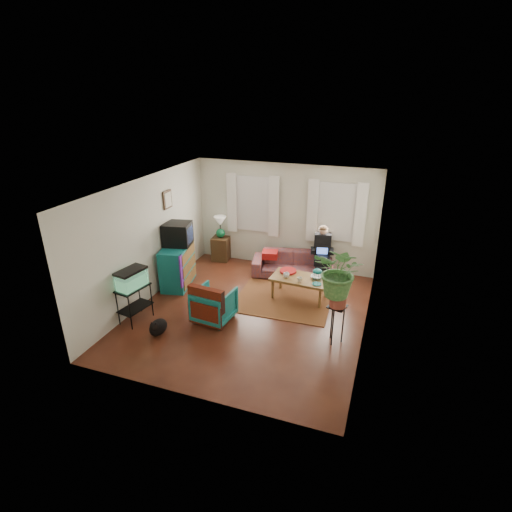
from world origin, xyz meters
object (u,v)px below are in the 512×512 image
at_px(plant_stand, 336,324).
at_px(aquarium_stand, 135,304).
at_px(dresser, 178,266).
at_px(armchair, 214,303).
at_px(sofa, 293,260).
at_px(side_table, 221,248).
at_px(coffee_table, 299,288).

bearing_deg(plant_stand, aquarium_stand, -171.44).
xyz_separation_m(dresser, armchair, (1.42, -1.10, -0.11)).
height_order(sofa, armchair, sofa).
distance_m(dresser, plant_stand, 3.93).
relative_size(side_table, aquarium_stand, 0.86).
bearing_deg(aquarium_stand, dresser, 99.74).
bearing_deg(dresser, coffee_table, -5.96).
bearing_deg(sofa, coffee_table, -80.61).
bearing_deg(side_table, sofa, -7.35).
distance_m(side_table, dresser, 1.70).
bearing_deg(armchair, coffee_table, -128.47).
height_order(side_table, coffee_table, side_table).
relative_size(dresser, aquarium_stand, 1.46).
bearing_deg(coffee_table, plant_stand, -50.06).
bearing_deg(aquarium_stand, side_table, 94.02).
bearing_deg(plant_stand, sofa, 120.15).
bearing_deg(sofa, armchair, -122.93).
bearing_deg(armchair, dresser, -31.63).
bearing_deg(sofa, aquarium_stand, -140.41).
distance_m(armchair, coffee_table, 1.95).
relative_size(sofa, dresser, 1.80).
height_order(side_table, aquarium_stand, aquarium_stand).
height_order(armchair, plant_stand, plant_stand).
bearing_deg(armchair, plant_stand, -173.26).
bearing_deg(armchair, side_table, -62.49).
relative_size(aquarium_stand, coffee_table, 0.61).
relative_size(dresser, plant_stand, 1.43).
relative_size(sofa, coffee_table, 1.60).
distance_m(sofa, coffee_table, 1.19).
bearing_deg(dresser, side_table, 66.41).
bearing_deg(plant_stand, armchair, -179.31).
distance_m(sofa, plant_stand, 2.85).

